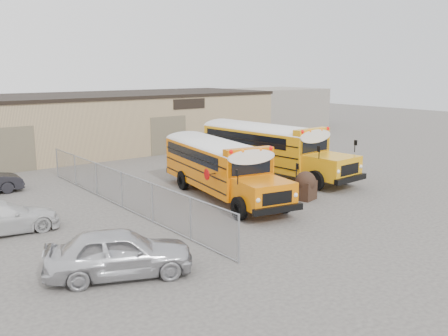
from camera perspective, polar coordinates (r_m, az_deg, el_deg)
ground at (r=25.82m, az=3.56°, el=-3.76°), size 120.00×120.00×0.00m
warehouse at (r=42.30m, az=-14.59°, el=5.08°), size 30.20×10.20×4.67m
chainlink_fence at (r=24.80m, az=-11.60°, el=-2.46°), size 0.07×18.07×1.81m
distant_building_right at (r=59.02m, az=5.82°, el=6.89°), size 10.00×8.00×4.40m
school_bus_left at (r=32.15m, az=-5.60°, el=2.42°), size 4.34×10.71×3.05m
school_bus_right at (r=36.85m, az=-2.54°, el=3.83°), size 3.60×11.47×3.31m
tarp_bundle at (r=26.20m, az=9.28°, el=-1.95°), size 1.19×1.12×1.49m
car_silver at (r=16.85m, az=-11.88°, el=-9.43°), size 5.14×3.61×1.63m
car_white at (r=22.60m, az=-24.13°, el=-5.20°), size 4.80×2.36×1.34m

